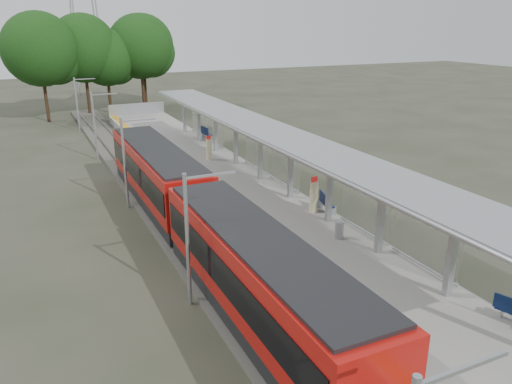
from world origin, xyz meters
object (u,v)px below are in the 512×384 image
Objects in this scene: bench_mid at (325,202)px; info_pillar_far at (209,149)px; litter_bin at (339,230)px; info_pillar_near at (314,196)px; bench_far at (206,133)px; train at (196,212)px.

info_pillar_far is at bearing 114.48° from bench_mid.
bench_mid reaches higher than litter_bin.
info_pillar_near reaches higher than bench_mid.
info_pillar_near is (-0.58, 0.25, 0.31)m from bench_mid.
info_pillar_near is at bearing 78.24° from litter_bin.
litter_bin is (-1.30, -22.02, -0.19)m from bench_far.
bench_far is 22.06m from litter_bin.
train is 19.83m from bench_far.
litter_bin is (-0.73, -3.50, -0.42)m from info_pillar_near.
litter_bin is (0.69, -15.75, -0.36)m from info_pillar_far.
bench_mid is 1.85× the size of litter_bin.
bench_far is at bearing 69.01° from train.
info_pillar_near is at bearing -0.07° from train.
bench_far is 18.53m from info_pillar_near.
train is 6.53m from info_pillar_near.
litter_bin is at bearing -111.72° from info_pillar_near.
info_pillar_far is at bearing -110.29° from bench_far.
info_pillar_far is (5.11, 12.24, -0.28)m from train.
info_pillar_near is (-0.57, -18.52, 0.24)m from bench_far.
bench_far is 2.05× the size of litter_bin.
info_pillar_far is 15.77m from litter_bin.
info_pillar_near reaches higher than litter_bin.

